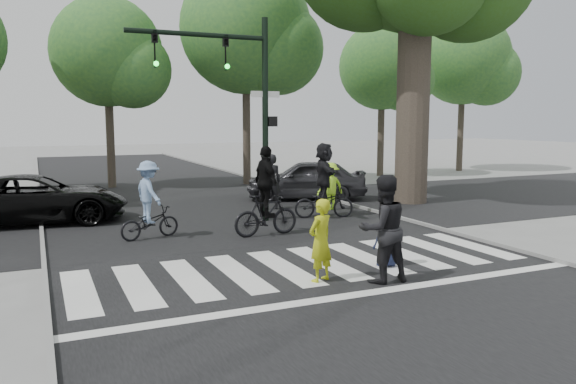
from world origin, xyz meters
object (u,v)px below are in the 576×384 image
pedestrian_adult (383,229)px  car_grey (306,180)px  cyclist_left (149,205)px  car_suv (35,199)px  pedestrian_woman (321,240)px  cyclist_right (324,185)px  pedestrian_child (387,237)px  cyclist_mid (266,199)px  traffic_signal (238,90)px

pedestrian_adult → car_grey: 11.00m
cyclist_left → car_suv: (-2.67, 3.56, -0.15)m
pedestrian_woman → car_grey: bearing=-138.8°
pedestrian_adult → cyclist_right: 6.98m
pedestrian_child → cyclist_right: bearing=-108.9°
pedestrian_child → cyclist_right: (1.53, 5.72, 0.42)m
car_grey → cyclist_mid: bearing=-10.8°
traffic_signal → pedestrian_child: traffic_signal is taller
car_suv → car_grey: 9.53m
pedestrian_child → traffic_signal: bearing=-83.0°
pedestrian_adult → traffic_signal: bearing=-84.8°
pedestrian_child → pedestrian_woman: bearing=8.1°
pedestrian_woman → pedestrian_child: size_ratio=1.27×
pedestrian_woman → car_grey: 10.91m
cyclist_right → car_grey: cyclist_right is taller
pedestrian_adult → cyclist_mid: size_ratio=0.86×
pedestrian_adult → car_grey: (3.50, 10.43, -0.25)m
traffic_signal → car_suv: traffic_signal is taller
pedestrian_woman → cyclist_right: bearing=-142.6°
cyclist_left → pedestrian_child: bearing=-50.5°
pedestrian_child → cyclist_left: 6.29m
cyclist_left → cyclist_right: 5.61m
pedestrian_woman → pedestrian_adult: size_ratio=0.78×
cyclist_right → pedestrian_adult: bearing=-108.8°
pedestrian_woman → traffic_signal: bearing=-119.6°
pedestrian_woman → cyclist_right: cyclist_right is taller
pedestrian_child → car_suv: 10.73m
pedestrian_woman → pedestrian_child: bearing=167.9°
car_suv → pedestrian_woman: bearing=-145.5°
cyclist_right → cyclist_mid: bearing=-146.5°
cyclist_right → car_grey: bearing=71.8°
cyclist_left → car_grey: (6.79, 4.69, -0.10)m
pedestrian_woman → car_suv: 10.06m
car_grey → pedestrian_child: bearing=8.0°
cyclist_left → car_grey: cyclist_left is taller
cyclist_mid → cyclist_right: size_ratio=1.01×
cyclist_left → car_grey: size_ratio=0.44×
traffic_signal → car_grey: bearing=41.9°
cyclist_mid → cyclist_right: bearing=33.5°
pedestrian_woman → car_grey: pedestrian_woman is taller
pedestrian_child → car_suv: car_suv is taller
pedestrian_child → car_grey: car_grey is taller
traffic_signal → cyclist_mid: bearing=-89.1°
car_suv → car_grey: (9.46, 1.13, 0.05)m
cyclist_left → pedestrian_woman: bearing=-66.8°
pedestrian_adult → car_suv: pedestrian_adult is taller
cyclist_left → car_suv: size_ratio=0.39×
pedestrian_woman → cyclist_mid: (0.64, 4.34, 0.18)m
pedestrian_child → car_suv: size_ratio=0.24×
pedestrian_adult → car_suv: (-5.96, 9.30, -0.30)m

